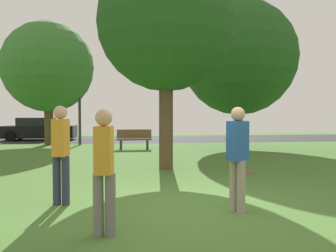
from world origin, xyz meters
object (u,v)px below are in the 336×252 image
maple_tree_near (239,58)px  parked_car_black (40,130)px  oak_tree_center (166,23)px  park_bench (134,139)px  oak_tree_left (48,67)px  person_walking (104,166)px  street_lamp_post (80,102)px  frisbee_disc (246,173)px  person_thrower (238,154)px  person_bystander (61,150)px

maple_tree_near → parked_car_black: 12.81m
oak_tree_center → park_bench: bearing=99.2°
maple_tree_near → oak_tree_left: bearing=165.2°
person_walking → street_lamp_post: (-2.40, 13.49, 1.32)m
person_walking → oak_tree_left: bearing=21.3°
parked_car_black → street_lamp_post: size_ratio=0.94×
parked_car_black → street_lamp_post: (3.01, -3.58, 1.61)m
person_walking → park_bench: (0.42, 11.03, -0.47)m
oak_tree_center → park_bench: size_ratio=3.93×
maple_tree_near → street_lamp_post: size_ratio=1.56×
person_walking → parked_car_black: bearing=22.6°
maple_tree_near → frisbee_disc: maple_tree_near is taller
parked_car_black → street_lamp_post: 4.95m
parked_car_black → park_bench: (5.83, -6.04, -0.18)m
oak_tree_center → person_walking: 6.43m
person_thrower → street_lamp_post: (-4.50, 12.59, 1.28)m
street_lamp_post → oak_tree_center: bearing=-65.3°
oak_tree_left → person_walking: 14.75m
person_walking → park_bench: size_ratio=1.05×
person_bystander → frisbee_disc: person_bystander is taller
oak_tree_left → park_bench: (4.48, -2.80, -3.61)m
oak_tree_center → parked_car_black: (-6.75, 11.73, -3.62)m
frisbee_disc → parked_car_black: (-8.85, 12.69, 0.63)m
oak_tree_left → frisbee_disc: bearing=-51.5°
oak_tree_left → person_bystander: (3.16, -12.19, -3.09)m
person_thrower → person_bystander: size_ratio=0.98×
oak_tree_left → park_bench: oak_tree_left is taller
person_bystander → person_walking: (0.90, -1.63, -0.05)m
person_walking → oak_tree_center: bearing=-9.1°
oak_tree_center → frisbee_disc: bearing=-24.4°
park_bench → street_lamp_post: (-2.82, 2.46, 1.79)m
frisbee_disc → park_bench: park_bench is taller
maple_tree_near → person_walking: size_ratio=4.18×
park_bench → street_lamp_post: 4.15m
frisbee_disc → maple_tree_near: bearing=74.0°
person_walking → park_bench: 11.05m
parked_car_black → person_thrower: bearing=-65.1°
maple_tree_near → person_thrower: size_ratio=4.06×
oak_tree_left → person_thrower: size_ratio=3.71×
person_walking → frisbee_disc: (3.44, 4.38, -0.92)m
oak_tree_left → frisbee_disc: size_ratio=23.87×
frisbee_disc → parked_car_black: size_ratio=0.06×
oak_tree_center → person_walking: oak_tree_center is taller
maple_tree_near → oak_tree_center: bearing=-124.4°
maple_tree_near → park_bench: bearing=-176.8°
person_walking → parked_car_black: 17.91m
person_bystander → maple_tree_near: bearing=-24.5°
street_lamp_post → person_bystander: bearing=-82.8°
street_lamp_post → parked_car_black: bearing=130.0°
frisbee_disc → street_lamp_post: (-5.85, 9.10, 2.24)m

